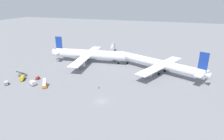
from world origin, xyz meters
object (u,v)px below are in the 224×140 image
at_px(airliner_being_pushed, 158,64).
at_px(gse_container_dolly_flat, 33,83).
at_px(gse_fuel_bowser_stubby, 22,78).
at_px(ground_crew_ramp_agent_by_cones, 99,87).
at_px(gse_stair_truck_yellow, 45,85).
at_px(gse_gpu_cart_small, 38,78).
at_px(pushback_tug, 113,58).
at_px(gse_baggage_cart_trailing, 6,83).
at_px(jet_bridge, 112,47).
at_px(gse_belt_loader_portside, 22,75).
at_px(airliner_at_gate_left, 90,54).

relative_size(airliner_being_pushed, gse_container_dolly_flat, 14.36).
height_order(gse_fuel_bowser_stubby, ground_crew_ramp_agent_by_cones, gse_fuel_bowser_stubby).
relative_size(airliner_being_pushed, gse_stair_truck_yellow, 11.21).
relative_size(gse_gpu_cart_small, ground_crew_ramp_agent_by_cones, 1.40).
distance_m(gse_gpu_cart_small, ground_crew_ramp_agent_by_cones, 34.33).
height_order(pushback_tug, ground_crew_ramp_agent_by_cones, pushback_tug).
bearing_deg(pushback_tug, airliner_being_pushed, -24.09).
distance_m(gse_baggage_cart_trailing, jet_bridge, 79.84).
xyz_separation_m(pushback_tug, ground_crew_ramp_agent_by_cones, (7.41, -44.51, -0.41)).
bearing_deg(gse_baggage_cart_trailing, gse_belt_loader_portside, 94.03).
bearing_deg(pushback_tug, gse_belt_loader_portside, -131.05).
xyz_separation_m(airliner_at_gate_left, gse_container_dolly_flat, (-11.27, -41.82, -4.21)).
bearing_deg(ground_crew_ramp_agent_by_cones, gse_belt_loader_portside, 178.69).
xyz_separation_m(gse_belt_loader_portside, ground_crew_ramp_agent_by_cones, (45.28, -1.04, -0.03)).
height_order(airliner_at_gate_left, jet_bridge, airliner_at_gate_left).
bearing_deg(gse_fuel_bowser_stubby, airliner_being_pushed, 27.62).
bearing_deg(gse_baggage_cart_trailing, ground_crew_ramp_agent_by_cones, 13.38).
height_order(airliner_being_pushed, gse_stair_truck_yellow, airliner_being_pushed).
height_order(ground_crew_ramp_agent_by_cones, jet_bridge, jet_bridge).
bearing_deg(jet_bridge, gse_belt_loader_portside, -116.48).
distance_m(gse_fuel_bowser_stubby, gse_container_dolly_flat, 9.96).
xyz_separation_m(airliner_at_gate_left, gse_gpu_cart_small, (-13.76, -35.02, -4.59)).
height_order(pushback_tug, jet_bridge, jet_bridge).
relative_size(gse_stair_truck_yellow, gse_fuel_bowser_stubby, 0.94).
xyz_separation_m(gse_belt_loader_portside, gse_container_dolly_flat, (13.45, -7.87, 0.35)).
bearing_deg(gse_gpu_cart_small, pushback_tug, 58.86).
relative_size(pushback_tug, gse_baggage_cart_trailing, 2.86).
bearing_deg(pushback_tug, jet_bridge, 110.11).
relative_size(gse_stair_truck_yellow, gse_gpu_cart_small, 2.27).
height_order(gse_stair_truck_yellow, ground_crew_ramp_agent_by_cones, gse_stair_truck_yellow).
bearing_deg(airliner_being_pushed, gse_fuel_bowser_stubby, -152.38).
bearing_deg(gse_stair_truck_yellow, jet_bridge, 81.27).
bearing_deg(jet_bridge, gse_gpu_cart_small, -107.57).
distance_m(gse_belt_loader_portside, jet_bridge, 69.60).
xyz_separation_m(gse_baggage_cart_trailing, jet_bridge, (30.18, 73.84, 3.34)).
xyz_separation_m(gse_belt_loader_portside, jet_bridge, (31.00, 62.22, 3.37)).
xyz_separation_m(gse_gpu_cart_small, gse_baggage_cart_trailing, (-10.14, -10.54, 0.07)).
distance_m(gse_belt_loader_portside, ground_crew_ramp_agent_by_cones, 45.29).
height_order(gse_stair_truck_yellow, gse_baggage_cart_trailing, gse_stair_truck_yellow).
bearing_deg(gse_baggage_cart_trailing, gse_fuel_bowser_stubby, 65.46).
height_order(gse_stair_truck_yellow, gse_gpu_cart_small, gse_stair_truck_yellow).
bearing_deg(jet_bridge, airliner_at_gate_left, -102.53).
distance_m(gse_stair_truck_yellow, gse_fuel_bowser_stubby, 16.50).
distance_m(ground_crew_ramp_agent_by_cones, jet_bridge, 64.94).
distance_m(gse_container_dolly_flat, gse_gpu_cart_small, 7.25).
relative_size(gse_stair_truck_yellow, gse_baggage_cart_trailing, 1.58).
bearing_deg(gse_gpu_cart_small, airliner_being_pushed, 27.81).
distance_m(gse_belt_loader_portside, gse_baggage_cart_trailing, 11.64).
distance_m(pushback_tug, gse_stair_truck_yellow, 54.21).
bearing_deg(gse_belt_loader_portside, gse_container_dolly_flat, -30.33).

